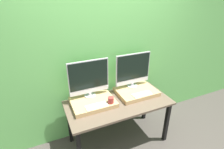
% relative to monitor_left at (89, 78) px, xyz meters
% --- Properties ---
extents(wall_back, '(8.00, 0.04, 2.60)m').
position_rel_monitor_left_xyz_m(wall_back, '(0.34, 0.19, 0.26)').
color(wall_back, '#66B75B').
rests_on(wall_back, ground_plane).
extents(workbench, '(1.44, 0.69, 0.71)m').
position_rel_monitor_left_xyz_m(workbench, '(0.34, -0.22, -0.42)').
color(workbench, brown).
rests_on(workbench, ground_plane).
extents(wooden_riser_left, '(0.57, 0.44, 0.06)m').
position_rel_monitor_left_xyz_m(wooden_riser_left, '(-0.00, -0.13, -0.31)').
color(wooden_riser_left, tan).
rests_on(wooden_riser_left, workbench).
extents(monitor_left, '(0.55, 0.16, 0.53)m').
position_rel_monitor_left_xyz_m(monitor_left, '(0.00, 0.00, 0.00)').
color(monitor_left, '#B2B2B7').
rests_on(monitor_left, wooden_riser_left).
extents(keyboard_left, '(0.28, 0.11, 0.01)m').
position_rel_monitor_left_xyz_m(keyboard_left, '(-0.00, -0.28, -0.27)').
color(keyboard_left, silver).
rests_on(keyboard_left, wooden_riser_left).
extents(mug, '(0.08, 0.08, 0.08)m').
position_rel_monitor_left_xyz_m(mug, '(0.20, -0.28, -0.23)').
color(mug, '#9E332D').
rests_on(mug, wooden_riser_left).
extents(wooden_riser_right, '(0.57, 0.44, 0.06)m').
position_rel_monitor_left_xyz_m(wooden_riser_right, '(0.68, -0.13, -0.31)').
color(wooden_riser_right, tan).
rests_on(wooden_riser_right, workbench).
extents(monitor_right, '(0.55, 0.16, 0.53)m').
position_rel_monitor_left_xyz_m(monitor_right, '(0.68, 0.00, 0.00)').
color(monitor_right, '#B2B2B7').
rests_on(monitor_right, wooden_riser_right).
extents(keyboard_right, '(0.28, 0.11, 0.01)m').
position_rel_monitor_left_xyz_m(keyboard_right, '(0.68, -0.28, -0.27)').
color(keyboard_right, silver).
rests_on(keyboard_right, wooden_riser_right).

